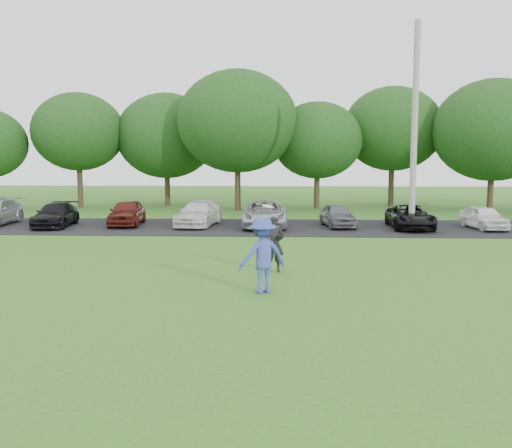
{
  "coord_description": "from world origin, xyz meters",
  "views": [
    {
      "loc": [
        0.82,
        -13.85,
        3.39
      ],
      "look_at": [
        0.0,
        3.5,
        1.3
      ],
      "focal_mm": 40.0,
      "sensor_mm": 36.0,
      "label": 1
    }
  ],
  "objects": [
    {
      "name": "utility_pole",
      "position": [
        6.71,
        12.36,
        4.67
      ],
      "size": [
        0.28,
        0.28,
        9.33
      ],
      "primitive_type": "cylinder",
      "color": "#9D9C97",
      "rests_on": "ground"
    },
    {
      "name": "ground",
      "position": [
        0.0,
        0.0,
        0.0
      ],
      "size": [
        100.0,
        100.0,
        0.0
      ],
      "primitive_type": "plane",
      "color": "#316E1F",
      "rests_on": "ground"
    },
    {
      "name": "parking_lot",
      "position": [
        0.0,
        13.0,
        0.01
      ],
      "size": [
        32.0,
        6.5,
        0.03
      ],
      "primitive_type": "cube",
      "color": "black",
      "rests_on": "ground"
    },
    {
      "name": "camera_bystander",
      "position": [
        0.58,
        2.58,
        0.81
      ],
      "size": [
        0.64,
        0.48,
        1.62
      ],
      "color": "black",
      "rests_on": "ground"
    },
    {
      "name": "tree_row",
      "position": [
        1.51,
        22.76,
        4.91
      ],
      "size": [
        42.39,
        9.85,
        8.64
      ],
      "color": "#38281C",
      "rests_on": "ground"
    },
    {
      "name": "frisbee_player",
      "position": [
        0.32,
        0.02,
        0.95
      ],
      "size": [
        1.41,
        1.18,
        2.22
      ],
      "color": "#3D4DAD",
      "rests_on": "ground"
    },
    {
      "name": "parked_cars",
      "position": [
        -0.57,
        12.93,
        0.61
      ],
      "size": [
        28.72,
        4.88,
        1.23
      ],
      "color": "#A5A7AC",
      "rests_on": "parking_lot"
    }
  ]
}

